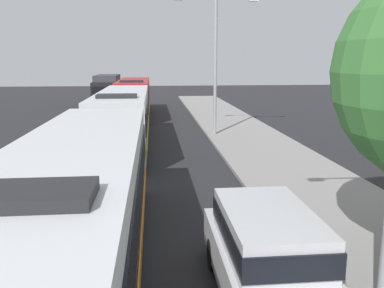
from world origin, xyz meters
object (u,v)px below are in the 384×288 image
bus_second_in_line (123,118)px  bus_middle (134,96)px  box_truck_oncoming (107,89)px  streetlamp_mid (215,52)px  white_suv (268,255)px  bus_lead (79,206)px

bus_second_in_line → bus_middle: size_ratio=0.98×
bus_middle → box_truck_oncoming: size_ratio=1.51×
bus_second_in_line → streetlamp_mid: bearing=30.1°
bus_middle → streetlamp_mid: streetlamp_mid is taller
white_suv → box_truck_oncoming: size_ratio=0.64×
bus_lead → streetlamp_mid: size_ratio=1.42×
bus_second_in_line → streetlamp_mid: (5.40, 3.13, 3.49)m
bus_lead → bus_middle: (0.00, 26.65, 0.00)m
bus_middle → box_truck_oncoming: 10.06m
streetlamp_mid → bus_lead: bearing=-108.1°
bus_lead → streetlamp_mid: (5.40, 16.55, 3.49)m
bus_second_in_line → white_suv: 15.14m
bus_lead → box_truck_oncoming: bus_lead is taller
bus_second_in_line → streetlamp_mid: size_ratio=1.41×
bus_lead → white_suv: size_ratio=2.34×
box_truck_oncoming → streetlamp_mid: (8.70, -19.59, 3.47)m
bus_middle → white_suv: bearing=-82.4°
bus_second_in_line → bus_middle: same height
bus_lead → white_suv: 3.95m
white_suv → streetlamp_mid: size_ratio=0.61×
bus_second_in_line → white_suv: bearing=-75.8°
bus_second_in_line → box_truck_oncoming: 22.96m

